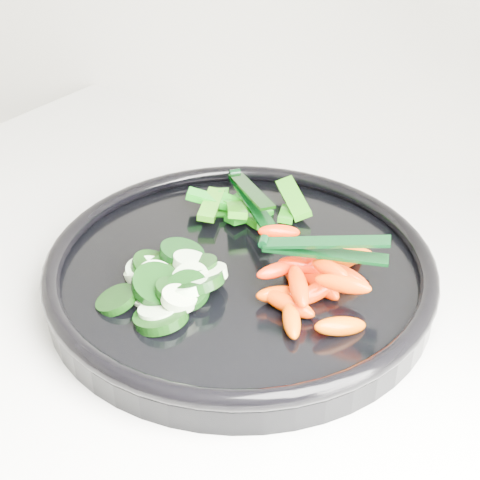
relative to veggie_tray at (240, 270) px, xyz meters
The scene contains 6 objects.
veggie_tray is the anchor object (origin of this frame).
cucumber_pile 0.07m from the veggie_tray, 118.90° to the right, with size 0.12×0.14×0.04m.
carrot_pile 0.08m from the veggie_tray, ahead, with size 0.14×0.16×0.05m.
pepper_pile 0.10m from the veggie_tray, 121.54° to the left, with size 0.13×0.12×0.04m.
tong_carrot 0.10m from the veggie_tray, ahead, with size 0.11×0.06×0.02m.
tong_pepper 0.10m from the veggie_tray, 118.17° to the left, with size 0.10×0.08×0.02m.
Camera 1 is at (-0.21, 1.25, 1.33)m, focal length 50.00 mm.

